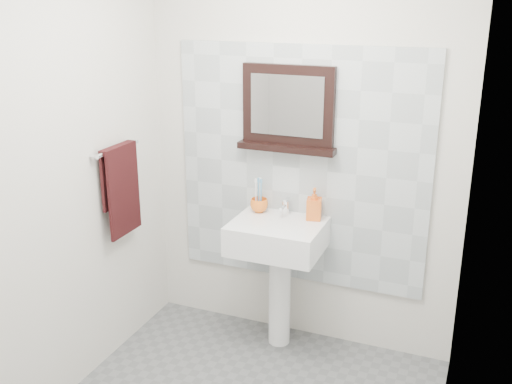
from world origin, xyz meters
TOP-DOWN VIEW (x-y plane):
  - back_wall at (0.00, 1.10)m, footprint 2.00×0.01m
  - front_wall at (0.00, -1.10)m, footprint 2.00×0.01m
  - left_wall at (-1.00, 0.00)m, footprint 0.01×2.20m
  - right_wall at (1.00, 0.00)m, footprint 0.01×2.20m
  - splashback at (0.00, 1.09)m, footprint 1.60×0.02m
  - pedestal_sink at (-0.06, 0.87)m, footprint 0.55×0.44m
  - toothbrush_cup at (-0.24, 1.00)m, footprint 0.12×0.12m
  - toothbrushes at (-0.24, 1.00)m, footprint 0.05×0.04m
  - soap_dispenser at (0.12, 1.00)m, footprint 0.11×0.11m
  - framed_mirror at (-0.07, 1.06)m, footprint 0.61×0.11m
  - towel_bar at (-0.95, 0.53)m, footprint 0.07×0.40m
  - hand_towel at (-0.94, 0.53)m, footprint 0.06×0.30m

SIDE VIEW (x-z plane):
  - pedestal_sink at x=-0.06m, z-range 0.20..1.16m
  - toothbrush_cup at x=-0.24m, z-range 0.86..0.95m
  - soap_dispenser at x=0.12m, z-range 0.86..1.06m
  - toothbrushes at x=-0.24m, z-range 0.88..1.09m
  - hand_towel at x=-0.94m, z-range 0.83..1.38m
  - splashback at x=0.00m, z-range 0.40..1.90m
  - back_wall at x=0.00m, z-range 0.00..2.50m
  - front_wall at x=0.00m, z-range 0.00..2.50m
  - left_wall at x=-1.00m, z-range 0.00..2.50m
  - right_wall at x=1.00m, z-range 0.00..2.50m
  - towel_bar at x=-0.95m, z-range 1.30..1.33m
  - framed_mirror at x=-0.07m, z-range 1.25..1.77m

